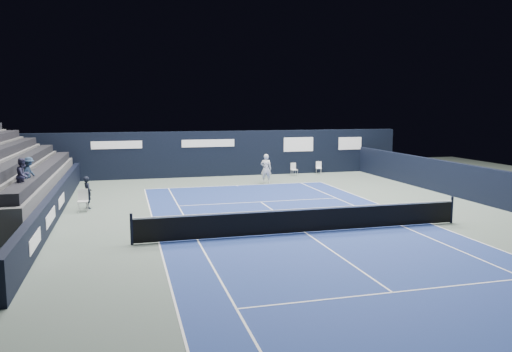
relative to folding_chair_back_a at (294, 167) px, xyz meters
The scene contains 12 objects.
ground 14.12m from the folding_chair_back_a, 109.97° to the right, with size 48.00×48.00×0.00m, color #4E5D54.
court_surface 16.01m from the folding_chair_back_a, 107.52° to the right, with size 10.97×23.77×0.01m, color navy.
enclosure_wall_right 10.87m from the folding_chair_back_a, 58.47° to the right, with size 0.30×22.00×1.80m, color black.
folding_chair_back_a is the anchor object (origin of this frame).
folding_chair_back_b 2.07m from the folding_chair_back_a, 10.75° to the left, with size 0.50×0.49×0.88m.
line_judge_chair 16.01m from the folding_chair_back_a, 145.96° to the right, with size 0.47×0.46×1.02m.
line_judge 15.52m from the folding_chair_back_a, 147.56° to the right, with size 0.56×0.37×1.53m, color black.
court_markings 16.01m from the folding_chair_back_a, 107.52° to the right, with size 11.03×23.83×0.00m.
tennis_net 16.00m from the folding_chair_back_a, 107.52° to the right, with size 12.90×0.10×1.10m.
back_sponsor_wall 5.06m from the folding_chair_back_a, 165.56° to the left, with size 26.00×0.63×3.10m.
side_barrier_left 17.06m from the folding_chair_back_a, 147.03° to the right, with size 0.33×22.00×1.20m.
tennis_player 4.03m from the folding_chair_back_a, 134.52° to the right, with size 0.79×0.94×1.84m.
Camera 1 is at (-6.55, -17.37, 4.73)m, focal length 35.00 mm.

